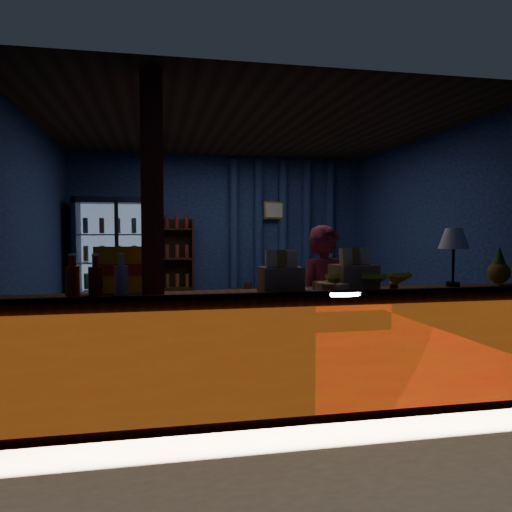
{
  "coord_description": "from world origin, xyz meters",
  "views": [
    {
      "loc": [
        -1.04,
        -5.65,
        1.44
      ],
      "look_at": [
        0.08,
        -0.2,
        1.15
      ],
      "focal_mm": 35.0,
      "sensor_mm": 36.0,
      "label": 1
    }
  ],
  "objects": [
    {
      "name": "beverage_cooler",
      "position": [
        -1.55,
        1.92,
        0.93
      ],
      "size": [
        1.2,
        0.62,
        1.9
      ],
      "color": "black",
      "rests_on": "ground"
    },
    {
      "name": "bottle_shelf",
      "position": [
        -0.7,
        2.06,
        0.79
      ],
      "size": [
        0.5,
        0.28,
        1.6
      ],
      "color": "#391F12",
      "rests_on": "ground"
    },
    {
      "name": "room_walls",
      "position": [
        0.0,
        0.0,
        1.57
      ],
      "size": [
        4.6,
        4.6,
        4.6
      ],
      "color": "navy",
      "rests_on": "ground"
    },
    {
      "name": "green_chair",
      "position": [
        1.43,
        1.38,
        0.3
      ],
      "size": [
        0.9,
        0.9,
        0.59
      ],
      "primitive_type": "imported",
      "rotation": [
        0.0,
        0.0,
        3.82
      ],
      "color": "#5BB259",
      "rests_on": "ground"
    },
    {
      "name": "pineapple",
      "position": [
        1.96,
        -1.75,
        1.09
      ],
      "size": [
        0.19,
        0.19,
        0.33
      ],
      "color": "olive",
      "rests_on": "counter"
    },
    {
      "name": "pastry_tray",
      "position": [
        0.34,
        -1.99,
        0.98
      ],
      "size": [
        0.49,
        0.49,
        0.08
      ],
      "color": "silver",
      "rests_on": "counter"
    },
    {
      "name": "snack_box_left",
      "position": [
        -0.09,
        -1.94,
        1.07
      ],
      "size": [
        0.31,
        0.26,
        0.33
      ],
      "color": "#8E6244",
      "rests_on": "counter"
    },
    {
      "name": "ground",
      "position": [
        0.0,
        0.0,
        0.0
      ],
      "size": [
        4.6,
        4.6,
        0.0
      ],
      "primitive_type": "plane",
      "color": "#515154",
      "rests_on": "ground"
    },
    {
      "name": "yellow_sign",
      "position": [
        -1.28,
        -1.68,
        1.13
      ],
      "size": [
        0.45,
        0.11,
        0.36
      ],
      "color": "yellow",
      "rests_on": "counter"
    },
    {
      "name": "soda_bottles",
      "position": [
        -1.44,
        -2.0,
        1.08
      ],
      "size": [
        0.43,
        0.18,
        0.32
      ],
      "color": "red",
      "rests_on": "counter"
    },
    {
      "name": "framed_picture",
      "position": [
        0.85,
        2.1,
        1.75
      ],
      "size": [
        0.36,
        0.04,
        0.28
      ],
      "color": "gold",
      "rests_on": "room_walls"
    },
    {
      "name": "shopkeeper",
      "position": [
        0.47,
        -1.42,
        0.74
      ],
      "size": [
        0.59,
        0.43,
        1.48
      ],
      "primitive_type": "imported",
      "rotation": [
        0.0,
        0.0,
        0.16
      ],
      "color": "maroon",
      "rests_on": "ground"
    },
    {
      "name": "table_lamp",
      "position": [
        1.49,
        -1.79,
        1.34
      ],
      "size": [
        0.26,
        0.26,
        0.5
      ],
      "color": "black",
      "rests_on": "counter"
    },
    {
      "name": "counter",
      "position": [
        0.0,
        -1.91,
        0.48
      ],
      "size": [
        4.4,
        0.57,
        0.99
      ],
      "color": "brown",
      "rests_on": "ground"
    },
    {
      "name": "side_table",
      "position": [
        0.31,
        1.51,
        0.28
      ],
      "size": [
        0.69,
        0.56,
        0.67
      ],
      "color": "#391F12",
      "rests_on": "ground"
    },
    {
      "name": "support_post",
      "position": [
        -1.05,
        -1.9,
        1.3
      ],
      "size": [
        0.16,
        0.16,
        2.6
      ],
      "primitive_type": "cube",
      "color": "maroon",
      "rests_on": "ground"
    },
    {
      "name": "curtain_folds",
      "position": [
        1.0,
        2.14,
        1.3
      ],
      "size": [
        1.74,
        0.14,
        2.5
      ],
      "color": "navy",
      "rests_on": "room_walls"
    },
    {
      "name": "banana_bunches",
      "position": [
        0.64,
        -1.92,
        1.03
      ],
      "size": [
        0.76,
        0.3,
        0.17
      ],
      "color": "yellow",
      "rests_on": "counter"
    },
    {
      "name": "snack_box_centre",
      "position": [
        0.52,
        -1.91,
        1.07
      ],
      "size": [
        0.36,
        0.31,
        0.34
      ],
      "color": "#8E6244",
      "rests_on": "counter"
    }
  ]
}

